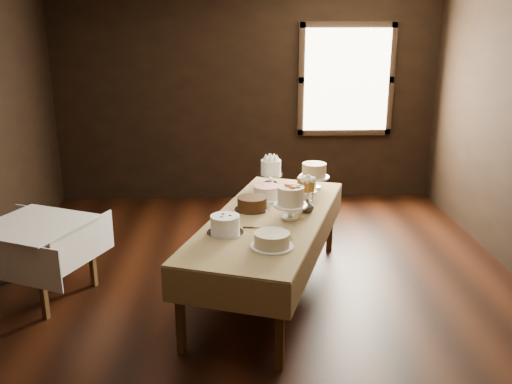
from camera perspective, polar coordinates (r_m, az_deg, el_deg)
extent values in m
cube|color=black|center=(4.88, 0.11, -11.42)|extent=(5.00, 6.00, 0.01)
cube|color=black|center=(7.34, -0.99, 9.93)|extent=(5.00, 0.02, 2.80)
cube|color=black|center=(1.60, 5.39, -19.14)|extent=(5.00, 0.02, 2.80)
cube|color=#FFEABF|center=(7.41, 9.33, 11.33)|extent=(1.10, 0.05, 1.30)
cube|color=#3C2611|center=(4.12, -7.82, -12.21)|extent=(0.07, 0.07, 0.66)
cube|color=#3C2611|center=(5.99, 0.61, -2.37)|extent=(0.07, 0.07, 0.66)
cube|color=#3C2611|center=(3.91, 2.51, -13.83)|extent=(0.07, 0.07, 0.66)
cube|color=#3C2611|center=(5.84, 7.66, -3.05)|extent=(0.07, 0.07, 0.66)
cube|color=#3C2611|center=(4.78, 1.38, -2.87)|extent=(1.55, 2.44, 0.04)
cube|color=tan|center=(4.78, 1.38, -2.58)|extent=(1.63, 2.52, 0.01)
cube|color=#3C2611|center=(5.66, -21.66, -5.03)|extent=(0.06, 0.06, 0.63)
cube|color=#3C2611|center=(4.83, -21.17, -8.82)|extent=(0.06, 0.06, 0.63)
cube|color=#3C2611|center=(5.26, -16.58, -6.17)|extent=(0.06, 0.06, 0.63)
cube|color=#3C2611|center=(5.12, -21.85, -3.36)|extent=(0.97, 0.97, 0.04)
cube|color=white|center=(5.11, -21.88, -3.09)|extent=(1.07, 1.07, 0.01)
cylinder|color=silver|center=(5.70, 1.54, 1.43)|extent=(0.25, 0.25, 0.12)
cylinder|color=white|center=(5.67, 1.55, 2.71)|extent=(0.28, 0.28, 0.14)
cylinder|color=white|center=(5.58, 5.98, 1.08)|extent=(0.31, 0.31, 0.14)
cylinder|color=beige|center=(5.54, 6.02, 2.41)|extent=(0.34, 0.34, 0.13)
cylinder|color=white|center=(5.24, 1.14, -0.63)|extent=(0.31, 0.31, 0.01)
cylinder|color=white|center=(5.22, 1.15, -0.02)|extent=(0.34, 0.34, 0.10)
cylinder|color=white|center=(5.15, 5.13, -0.36)|extent=(0.21, 0.21, 0.12)
cylinder|color=#A65917|center=(5.12, 5.16, 0.95)|extent=(0.21, 0.21, 0.12)
cylinder|color=silver|center=(4.91, -0.40, -1.85)|extent=(0.32, 0.32, 0.01)
cylinder|color=#391E0B|center=(4.89, -0.40, -1.17)|extent=(0.35, 0.35, 0.11)
cylinder|color=white|center=(4.70, 3.57, -1.97)|extent=(0.29, 0.29, 0.14)
cylinder|color=beige|center=(4.66, 3.61, -0.25)|extent=(0.30, 0.30, 0.16)
cylinder|color=silver|center=(4.40, -3.19, -4.21)|extent=(0.29, 0.29, 0.01)
cylinder|color=white|center=(4.38, -3.21, -3.31)|extent=(0.26, 0.26, 0.14)
cylinder|color=white|center=(4.14, 1.65, -5.63)|extent=(0.33, 0.33, 0.01)
cylinder|color=beige|center=(4.12, 1.65, -4.90)|extent=(0.34, 0.34, 0.10)
cube|color=silver|center=(4.50, 0.72, -3.75)|extent=(0.24, 0.05, 0.01)
cube|color=silver|center=(4.33, 3.46, -4.64)|extent=(0.06, 0.24, 0.01)
cube|color=silver|center=(5.04, 1.27, -1.39)|extent=(0.07, 0.24, 0.01)
cube|color=silver|center=(4.99, 5.11, -1.63)|extent=(0.23, 0.11, 0.01)
cube|color=silver|center=(4.62, -3.08, -3.20)|extent=(0.17, 0.20, 0.01)
imported|color=#2D2823|center=(4.87, 5.33, -1.43)|extent=(0.13, 0.13, 0.12)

